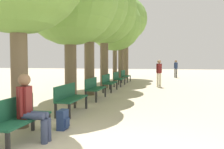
# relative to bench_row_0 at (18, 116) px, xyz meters

# --- Properties ---
(bench_row_0) EXTENTS (0.48, 1.55, 0.84)m
(bench_row_0) POSITION_rel_bench_row_0_xyz_m (0.00, 0.00, 0.00)
(bench_row_0) COLOR #195138
(bench_row_0) RESTS_ON ground_plane
(bench_row_1) EXTENTS (0.48, 1.55, 0.84)m
(bench_row_1) POSITION_rel_bench_row_0_xyz_m (0.00, 2.66, 0.00)
(bench_row_1) COLOR #195138
(bench_row_1) RESTS_ON ground_plane
(bench_row_2) EXTENTS (0.48, 1.55, 0.84)m
(bench_row_2) POSITION_rel_bench_row_0_xyz_m (0.00, 5.32, 0.00)
(bench_row_2) COLOR #195138
(bench_row_2) RESTS_ON ground_plane
(bench_row_3) EXTENTS (0.48, 1.55, 0.84)m
(bench_row_3) POSITION_rel_bench_row_0_xyz_m (0.00, 7.98, 0.00)
(bench_row_3) COLOR #195138
(bench_row_3) RESTS_ON ground_plane
(bench_row_4) EXTENTS (0.48, 1.55, 0.84)m
(bench_row_4) POSITION_rel_bench_row_0_xyz_m (0.00, 10.63, 0.00)
(bench_row_4) COLOR #195138
(bench_row_4) RESTS_ON ground_plane
(bench_row_5) EXTENTS (0.48, 1.55, 0.84)m
(bench_row_5) POSITION_rel_bench_row_0_xyz_m (0.00, 13.29, 0.00)
(bench_row_5) COLOR #195138
(bench_row_5) RESTS_ON ground_plane
(tree_row_2) EXTENTS (3.47, 3.47, 5.81)m
(tree_row_2) POSITION_rel_bench_row_0_xyz_m (-0.53, 6.43, 3.54)
(tree_row_2) COLOR brown
(tree_row_2) RESTS_ON ground_plane
(tree_row_3) EXTENTS (3.65, 3.65, 6.11)m
(tree_row_3) POSITION_rel_bench_row_0_xyz_m (-0.53, 9.24, 3.76)
(tree_row_3) COLOR brown
(tree_row_3) RESTS_ON ground_plane
(tree_row_4) EXTENTS (3.57, 3.57, 5.76)m
(tree_row_4) POSITION_rel_bench_row_0_xyz_m (-0.53, 12.29, 3.47)
(tree_row_4) COLOR brown
(tree_row_4) RESTS_ON ground_plane
(tree_row_5) EXTENTS (3.76, 3.76, 6.54)m
(tree_row_5) POSITION_rel_bench_row_0_xyz_m (-0.53, 14.57, 4.14)
(tree_row_5) COLOR brown
(tree_row_5) RESTS_ON ground_plane
(tree_row_6) EXTENTS (3.68, 3.68, 6.90)m
(tree_row_6) POSITION_rel_bench_row_0_xyz_m (-0.53, 16.98, 4.51)
(tree_row_6) COLOR brown
(tree_row_6) RESTS_ON ground_plane
(person_seated) EXTENTS (0.62, 0.35, 1.31)m
(person_seated) POSITION_rel_bench_row_0_xyz_m (0.23, 0.07, 0.20)
(person_seated) COLOR #384260
(person_seated) RESTS_ON ground_plane
(backpack) EXTENTS (0.21, 0.31, 0.45)m
(backpack) POSITION_rel_bench_row_0_xyz_m (0.51, 0.96, -0.27)
(backpack) COLOR navy
(backpack) RESTS_ON ground_plane
(pedestrian_near) EXTENTS (0.32, 0.23, 1.58)m
(pedestrian_near) POSITION_rel_bench_row_0_xyz_m (3.75, 18.76, 0.41)
(pedestrian_near) COLOR #4C4C4C
(pedestrian_near) RESTS_ON ground_plane
(pedestrian_mid) EXTENTS (0.32, 0.28, 1.59)m
(pedestrian_mid) POSITION_rel_bench_row_0_xyz_m (2.44, 10.54, 0.41)
(pedestrian_mid) COLOR beige
(pedestrian_mid) RESTS_ON ground_plane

